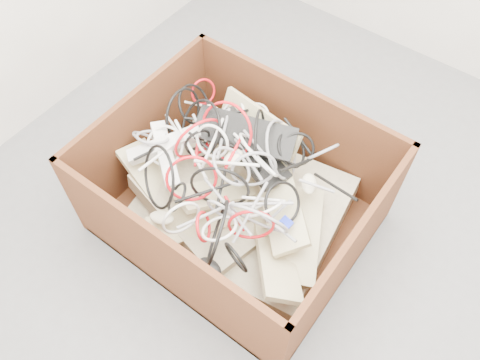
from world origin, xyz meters
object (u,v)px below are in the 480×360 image
Objects in this scene: cardboard_box at (235,203)px; power_strip_left at (165,145)px; vga_plug at (286,223)px; power_strip_right at (165,155)px.

cardboard_box is 3.37× the size of power_strip_left.
power_strip_left is 0.60m from vga_plug.
vga_plug is at bearing 39.76° from power_strip_right.
power_strip_left is 7.04× the size of vga_plug.
power_strip_right is at bearing -162.29° from cardboard_box.
power_strip_left is 1.04× the size of power_strip_right.
cardboard_box reaches higher than power_strip_left.
power_strip_left is at bearing 166.93° from power_strip_right.
power_strip_right is (0.02, -0.03, -0.02)m from power_strip_left.
cardboard_box is 3.53× the size of power_strip_right.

